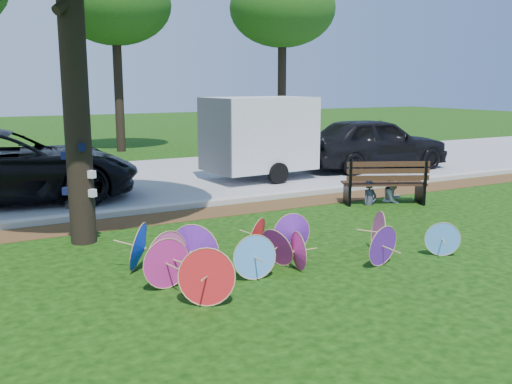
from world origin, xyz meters
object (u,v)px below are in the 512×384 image
park_bench (384,182)px  person_left (370,181)px  black_van (2,166)px  cargo_trailer (260,134)px  dark_pickup (374,143)px  parasol_pile (253,249)px  person_right (394,175)px

park_bench → person_left: size_ratio=1.79×
black_van → person_left: black_van is taller
black_van → cargo_trailer: bearing=-82.9°
park_bench → cargo_trailer: bearing=126.9°
dark_pickup → black_van: bearing=94.1°
park_bench → parasol_pile: bearing=-125.0°
black_van → person_right: bearing=-110.7°
parasol_pile → park_bench: park_bench is taller
person_left → black_van: bearing=144.6°
park_bench → black_van: bearing=175.9°
dark_pickup → park_bench: size_ratio=2.57×
cargo_trailer → person_left: size_ratio=2.73×
black_van → park_bench: (7.74, -4.30, -0.35)m
parasol_pile → park_bench: bearing=30.1°
parasol_pile → person_right: bearing=28.9°
cargo_trailer → person_right: size_ratio=2.36×
park_bench → person_right: 0.37m
black_van → cargo_trailer: (6.82, 0.01, 0.47)m
dark_pickup → parasol_pile: bearing=135.1°
dark_pickup → person_left: bearing=143.6°
dark_pickup → person_left: (-3.63, -4.26, -0.31)m
cargo_trailer → park_bench: bearing=-82.4°
cargo_trailer → person_left: cargo_trailer is taller
dark_pickup → cargo_trailer: cargo_trailer is taller
black_van → cargo_trailer: cargo_trailer is taller
black_van → park_bench: bearing=-112.0°
park_bench → dark_pickup: bearing=77.6°
cargo_trailer → park_bench: cargo_trailer is taller
parasol_pile → black_van: black_van is taller
parasol_pile → person_right: size_ratio=4.08×
person_left → person_right: 0.70m
park_bench → person_left: person_left is taller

